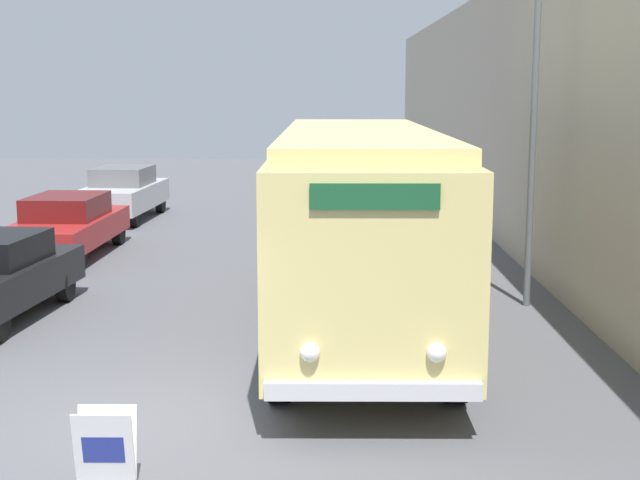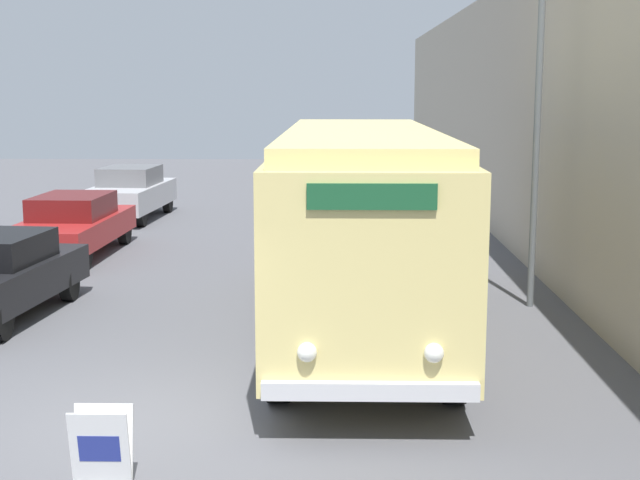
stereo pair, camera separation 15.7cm
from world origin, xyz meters
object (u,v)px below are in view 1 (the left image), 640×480
at_px(vintage_bus, 358,218).
at_px(parked_car_mid, 66,225).
at_px(streetlamp, 537,34).
at_px(parked_car_far, 123,193).
at_px(sign_board, 106,450).

height_order(vintage_bus, parked_car_mid, vintage_bus).
bearing_deg(streetlamp, parked_car_far, 132.17).
xyz_separation_m(vintage_bus, sign_board, (-2.70, -5.88, -1.47)).
relative_size(vintage_bus, streetlamp, 1.27).
height_order(vintage_bus, streetlamp, streetlamp).
bearing_deg(sign_board, parked_car_mid, 107.72).
relative_size(sign_board, streetlamp, 0.11).
bearing_deg(parked_car_mid, vintage_bus, -42.55).
xyz_separation_m(vintage_bus, streetlamp, (3.14, 1.66, 2.99)).
height_order(streetlamp, parked_car_mid, streetlamp).
xyz_separation_m(vintage_bus, parked_car_mid, (-6.64, 6.45, -1.11)).
bearing_deg(streetlamp, vintage_bus, -152.09).
relative_size(streetlamp, parked_car_mid, 1.60).
bearing_deg(vintage_bus, parked_car_mid, 135.83).
relative_size(vintage_bus, parked_car_far, 2.14).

